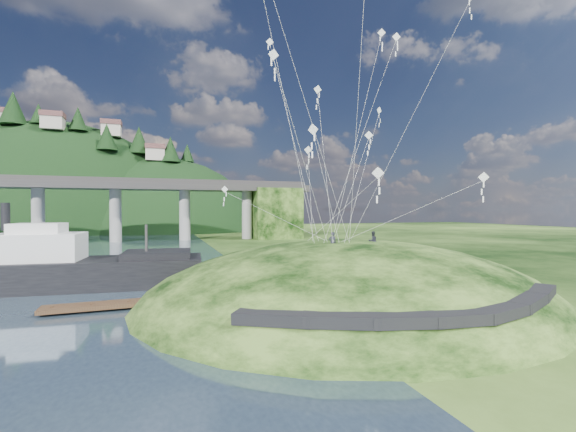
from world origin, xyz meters
name	(u,v)px	position (x,y,z in m)	size (l,w,h in m)	color
ground	(262,314)	(0.00, 0.00, 0.00)	(320.00, 320.00, 0.00)	black
grass_hill	(348,317)	(8.00, 2.00, -1.50)	(36.00, 32.00, 13.00)	black
footpath	(440,310)	(7.46, -9.74, 2.08)	(22.29, 5.84, 0.83)	black
bridge	(67,200)	(-26.46, 70.07, 9.70)	(160.00, 11.00, 15.00)	#2D2B2B
far_ridge	(45,254)	(-43.58, 122.17, -7.44)	(153.00, 70.00, 94.50)	black
work_barge	(71,267)	(-15.08, 14.52, 2.06)	(23.92, 8.36, 8.21)	black
wooden_dock	(129,303)	(-9.32, 4.81, 0.38)	(12.07, 2.27, 0.86)	#392517
kite_flyers	(359,231)	(8.43, 1.01, 5.79)	(4.60, 0.87, 1.74)	#242530
kite_swarm	(342,86)	(7.18, 1.68, 17.69)	(19.56, 16.61, 18.67)	white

